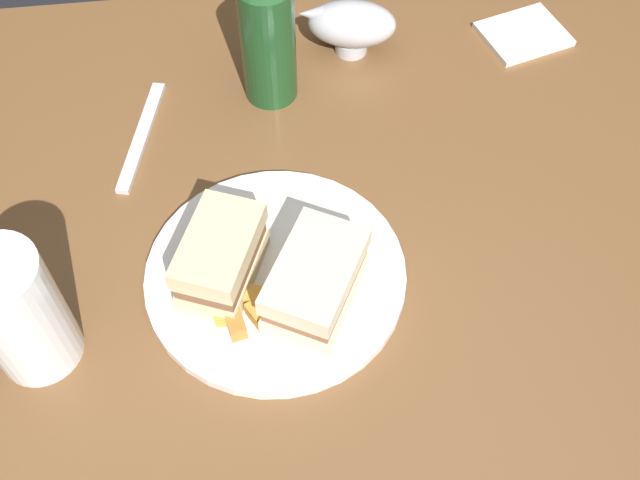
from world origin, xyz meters
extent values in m
plane|color=black|center=(0.00, 0.00, 0.00)|extent=(6.00, 6.00, 0.00)
cube|color=brown|center=(0.00, 0.00, 0.37)|extent=(1.28, 0.91, 0.74)
cylinder|color=white|center=(-0.10, -0.05, 0.75)|extent=(0.28, 0.28, 0.01)
cube|color=beige|center=(-0.16, -0.05, 0.77)|extent=(0.11, 0.13, 0.03)
cube|color=brown|center=(-0.16, -0.05, 0.79)|extent=(0.10, 0.12, 0.02)
cube|color=beige|center=(-0.16, -0.05, 0.81)|extent=(0.11, 0.13, 0.03)
cube|color=beige|center=(-0.06, -0.09, 0.77)|extent=(0.12, 0.14, 0.02)
cube|color=#8C5B3D|center=(-0.06, -0.09, 0.79)|extent=(0.12, 0.13, 0.02)
cube|color=beige|center=(-0.06, -0.09, 0.81)|extent=(0.12, 0.14, 0.02)
cube|color=gold|center=(-0.13, -0.08, 0.76)|extent=(0.05, 0.03, 0.02)
cube|color=gold|center=(-0.16, -0.09, 0.76)|extent=(0.03, 0.04, 0.01)
cube|color=#AD702D|center=(-0.15, -0.11, 0.76)|extent=(0.02, 0.04, 0.02)
cube|color=gold|center=(-0.11, -0.09, 0.76)|extent=(0.06, 0.05, 0.02)
cylinder|color=white|center=(-0.35, -0.10, 0.82)|extent=(0.08, 0.08, 0.15)
cylinder|color=gold|center=(-0.35, -0.10, 0.78)|extent=(0.07, 0.07, 0.08)
cylinder|color=#B7B7BC|center=(0.03, 0.30, 0.75)|extent=(0.04, 0.04, 0.02)
ellipsoid|color=#B7B7BC|center=(0.03, 0.30, 0.79)|extent=(0.13, 0.09, 0.06)
ellipsoid|color=#381E0F|center=(0.03, 0.30, 0.79)|extent=(0.10, 0.07, 0.02)
cone|color=#B7B7BC|center=(-0.02, 0.32, 0.80)|extent=(0.03, 0.03, 0.02)
cylinder|color=#19421E|center=(-0.08, 0.24, 0.82)|extent=(0.07, 0.07, 0.16)
cube|color=silver|center=(0.27, 0.30, 0.74)|extent=(0.13, 0.12, 0.01)
cube|color=silver|center=(-0.25, 0.18, 0.74)|extent=(0.06, 0.18, 0.01)
camera|label=1|loc=(-0.11, -0.48, 1.44)|focal=42.55mm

